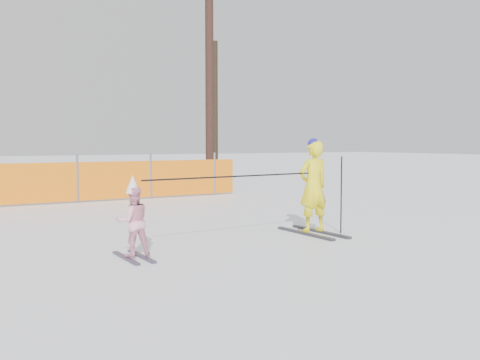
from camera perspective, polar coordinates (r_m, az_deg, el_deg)
ground at (r=7.51m, az=2.01°, el=-7.86°), size 120.00×120.00×0.00m
adult at (r=9.10m, az=7.81°, el=-0.71°), size 0.57×1.44×1.62m
child at (r=7.27m, az=-11.33°, el=-4.25°), size 0.48×0.91×1.12m
ski_poles at (r=8.37m, az=3.12°, el=-0.27°), size 3.61×0.26×1.31m
tree_trunks at (r=19.46m, az=-3.08°, el=9.16°), size 1.44×2.02×7.10m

